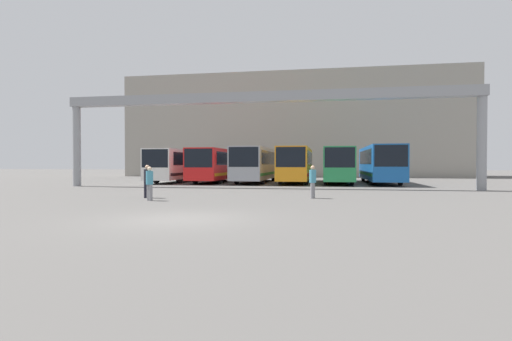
{
  "coord_description": "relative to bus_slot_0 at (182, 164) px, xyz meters",
  "views": [
    {
      "loc": [
        4.56,
        -11.87,
        1.75
      ],
      "look_at": [
        -0.84,
        18.66,
        1.21
      ],
      "focal_mm": 28.0,
      "sensor_mm": 36.0,
      "label": 1
    }
  ],
  "objects": [
    {
      "name": "pedestrian_near_left",
      "position": [
        5.58,
        -19.11,
        -0.89
      ],
      "size": [
        0.33,
        0.33,
        1.6
      ],
      "rotation": [
        0.0,
        0.0,
        2.65
      ],
      "color": "gray",
      "rests_on": "ground"
    },
    {
      "name": "ground_plane",
      "position": [
        9.23,
        -24.83,
        -1.74
      ],
      "size": [
        200.0,
        200.0,
        0.0
      ],
      "primitive_type": "plane",
      "color": "#514F4C"
    },
    {
      "name": "bus_slot_5",
      "position": [
        18.46,
        0.04,
        0.11
      ],
      "size": [
        2.61,
        12.44,
        3.22
      ],
      "color": "#1959A5",
      "rests_on": "ground"
    },
    {
      "name": "bus_slot_0",
      "position": [
        0.0,
        0.0,
        0.0
      ],
      "size": [
        2.5,
        12.36,
        3.02
      ],
      "color": "silver",
      "rests_on": "ground"
    },
    {
      "name": "pedestrian_mid_right",
      "position": [
        4.82,
        -17.73,
        -0.85
      ],
      "size": [
        0.35,
        0.35,
        1.67
      ],
      "rotation": [
        0.0,
        0.0,
        3.76
      ],
      "color": "black",
      "rests_on": "ground"
    },
    {
      "name": "overhead_gantry",
      "position": [
        9.23,
        -8.81,
        3.99
      ],
      "size": [
        29.45,
        0.8,
        6.79
      ],
      "color": "gray",
      "rests_on": "ground"
    },
    {
      "name": "bus_slot_2",
      "position": [
        7.38,
        -0.22,
        0.07
      ],
      "size": [
        2.61,
        11.92,
        3.15
      ],
      "color": "#999EA5",
      "rests_on": "ground"
    },
    {
      "name": "bus_slot_4",
      "position": [
        14.76,
        -0.18,
        0.03
      ],
      "size": [
        2.47,
        12.01,
        3.07
      ],
      "color": "#268C4C",
      "rests_on": "ground"
    },
    {
      "name": "pedestrian_mid_left",
      "position": [
        13.11,
        -16.51,
        -0.87
      ],
      "size": [
        0.34,
        0.34,
        1.65
      ],
      "rotation": [
        0.0,
        0.0,
        4.43
      ],
      "color": "gray",
      "rests_on": "ground"
    },
    {
      "name": "bus_slot_3",
      "position": [
        11.07,
        -0.45,
        0.06
      ],
      "size": [
        2.51,
        11.47,
        3.12
      ],
      "color": "orange",
      "rests_on": "ground"
    },
    {
      "name": "bus_slot_1",
      "position": [
        3.69,
        -0.3,
        0.01
      ],
      "size": [
        2.57,
        11.76,
        3.04
      ],
      "color": "red",
      "rests_on": "ground"
    },
    {
      "name": "building_backdrop",
      "position": [
        9.23,
        20.11,
        5.09
      ],
      "size": [
        45.5,
        12.0,
        13.67
      ],
      "color": "gray",
      "rests_on": "ground"
    }
  ]
}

